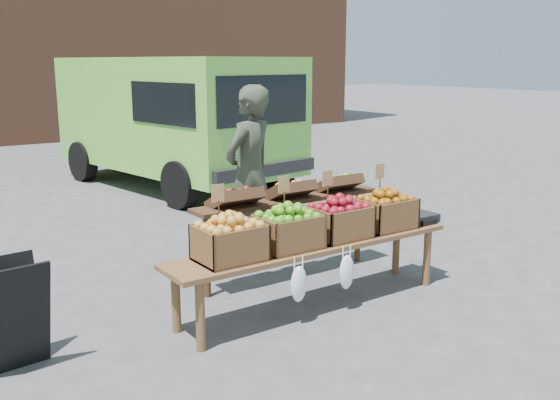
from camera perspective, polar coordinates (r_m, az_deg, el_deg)
ground at (r=4.85m, az=-0.82°, el=-12.73°), size 80.00×80.00×0.00m
delivery_van at (r=10.68m, az=-9.66°, el=6.98°), size 2.87×5.04×2.14m
vendor at (r=6.56m, az=-2.80°, el=2.44°), size 0.79×0.65×1.84m
chalkboard_sign at (r=4.66m, az=-23.69°, el=-9.68°), size 0.54×0.33×0.78m
back_table at (r=6.02m, az=0.81°, el=-2.39°), size 2.10×0.44×1.04m
display_bench at (r=5.39m, az=3.09°, el=-6.83°), size 2.70×0.56×0.57m
crate_golden_apples at (r=4.81m, az=-4.62°, el=-3.91°), size 0.50×0.40×0.28m
crate_russet_pears at (r=5.10m, az=0.71°, el=-2.92°), size 0.50×0.40×0.28m
crate_red_apples at (r=5.43m, az=5.42°, el=-2.02°), size 0.50×0.40×0.28m
crate_green_apples at (r=5.79m, az=9.56°, el=-1.21°), size 0.50×0.40×0.28m
weighing_scale at (r=6.12m, az=12.37°, el=-1.56°), size 0.34×0.30×0.08m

